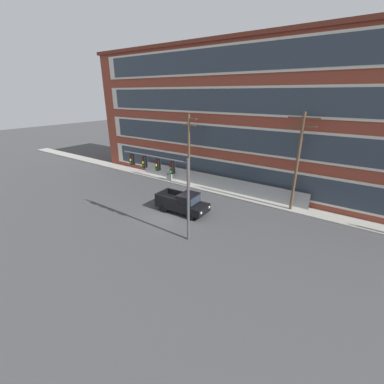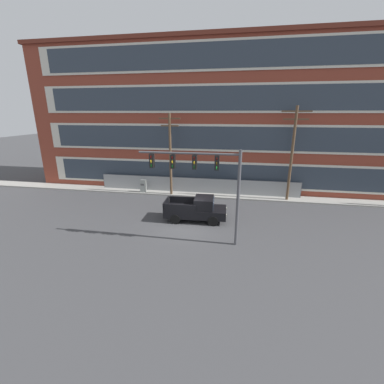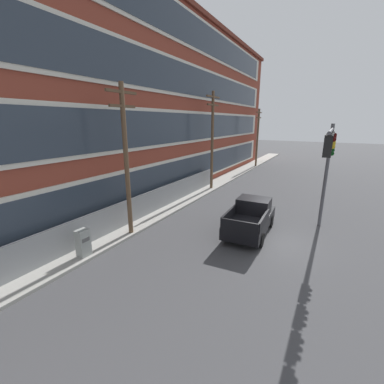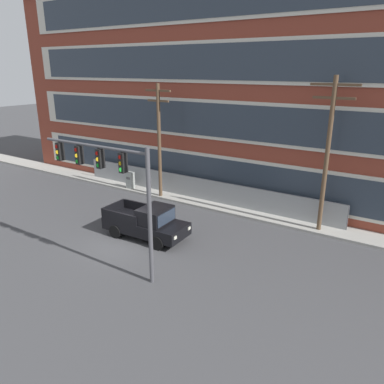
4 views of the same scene
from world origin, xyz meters
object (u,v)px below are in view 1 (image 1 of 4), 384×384
at_px(pickup_truck_black, 183,203).
at_px(utility_pole_midblock, 298,159).
at_px(traffic_signal_mast, 164,175).
at_px(electrical_cabinet, 169,176).
at_px(utility_pole_near_corner, 189,149).

bearing_deg(pickup_truck_black, utility_pole_midblock, 37.84).
height_order(traffic_signal_mast, electrical_cabinet, traffic_signal_mast).
xyz_separation_m(utility_pole_near_corner, electrical_cabinet, (-3.20, 0.13, -3.88)).
bearing_deg(utility_pole_near_corner, traffic_signal_mast, -63.96).
bearing_deg(utility_pole_midblock, electrical_cabinet, -179.54).
distance_m(traffic_signal_mast, utility_pole_midblock, 12.26).
distance_m(traffic_signal_mast, electrical_cabinet, 13.26).
distance_m(utility_pole_midblock, electrical_cabinet, 15.70).
relative_size(traffic_signal_mast, utility_pole_near_corner, 0.78).
bearing_deg(electrical_cabinet, pickup_truck_black, -41.91).
relative_size(pickup_truck_black, utility_pole_near_corner, 0.60).
distance_m(pickup_truck_black, electrical_cabinet, 9.31).
bearing_deg(utility_pole_near_corner, electrical_cabinet, 177.60).
xyz_separation_m(pickup_truck_black, electrical_cabinet, (-6.93, 6.22, -0.19)).
bearing_deg(pickup_truck_black, electrical_cabinet, 138.09).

